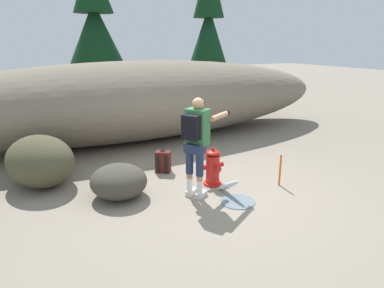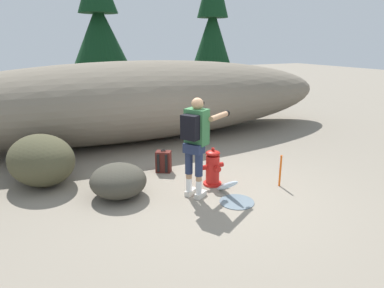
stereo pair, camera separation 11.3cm
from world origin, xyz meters
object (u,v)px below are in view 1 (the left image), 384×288
utility_worker (197,136)px  boulder_large (40,161)px  survey_stake (280,170)px  fire_hydrant (213,168)px  spare_backpack (163,162)px  boulder_mid (119,181)px

utility_worker → boulder_large: (-2.34, 1.74, -0.61)m
boulder_large → survey_stake: 4.43m
fire_hydrant → survey_stake: size_ratio=1.20×
survey_stake → spare_backpack: bearing=135.3°
fire_hydrant → boulder_large: (-2.83, 1.46, 0.14)m
utility_worker → survey_stake: 1.79m
boulder_large → boulder_mid: bearing=-45.9°
boulder_large → survey_stake: (3.92, -2.07, -0.17)m
boulder_mid → utility_worker: bearing=-25.4°
spare_backpack → utility_worker: bearing=-141.9°
boulder_mid → spare_backpack: bearing=33.2°
fire_hydrant → survey_stake: bearing=-29.4°
utility_worker → survey_stake: size_ratio=2.85×
fire_hydrant → boulder_mid: fire_hydrant is taller
utility_worker → survey_stake: utility_worker is taller
spare_backpack → survey_stake: (1.66, -1.64, 0.08)m
spare_backpack → boulder_mid: size_ratio=0.47×
fire_hydrant → utility_worker: 0.95m
spare_backpack → survey_stake: survey_stake is taller
boulder_large → boulder_mid: size_ratio=1.47×
fire_hydrant → spare_backpack: fire_hydrant is taller
spare_backpack → boulder_mid: bearing=157.8°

